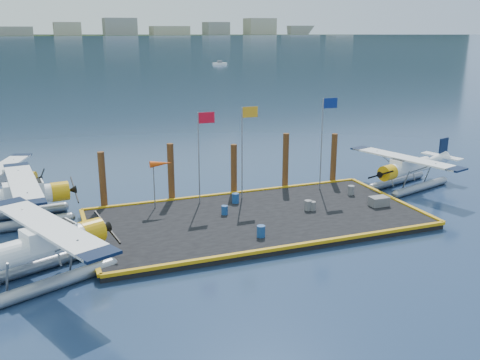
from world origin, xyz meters
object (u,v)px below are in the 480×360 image
(drum_3, at_px, (261,231))
(piling_3, at_px, (286,163))
(drum_0, at_px, (225,210))
(drum_1, at_px, (313,206))
(piling_0, at_px, (103,182))
(flagpole_yellow, at_px, (245,138))
(crate, at_px, (379,201))
(windsock, at_px, (161,165))
(piling_1, at_px, (171,174))
(flagpole_red, at_px, (202,143))
(piling_4, at_px, (334,160))
(drum_5, at_px, (235,198))
(piling_2, at_px, (234,171))
(drum_2, at_px, (308,205))
(seaplane_b, at_px, (17,200))
(seaplane_d, at_px, (407,170))
(flagpole_blue, at_px, (325,130))
(seaplane_a, at_px, (42,250))
(drum_4, at_px, (351,190))

(drum_3, height_order, piling_3, piling_3)
(drum_0, xyz_separation_m, drum_1, (5.50, -1.21, 0.00))
(piling_0, bearing_deg, flagpole_yellow, -9.86)
(drum_0, xyz_separation_m, crate, (9.97, -1.95, 0.02))
(windsock, xyz_separation_m, piling_1, (1.03, 1.60, -1.13))
(flagpole_red, xyz_separation_m, piling_4, (10.79, 1.60, -2.40))
(drum_5, bearing_deg, piling_2, 72.13)
(drum_2, relative_size, piling_4, 0.16)
(flagpole_red, bearing_deg, seaplane_b, 174.14)
(piling_4, bearing_deg, seaplane_d, -28.97)
(drum_0, height_order, crate, crate)
(piling_4, bearing_deg, piling_3, 180.00)
(flagpole_blue, bearing_deg, flagpole_red, 180.00)
(seaplane_b, relative_size, windsock, 3.21)
(drum_1, xyz_separation_m, flagpole_blue, (2.92, 3.98, 4.00))
(drum_1, relative_size, flagpole_red, 0.09)
(piling_0, bearing_deg, flagpole_red, -14.46)
(seaplane_a, distance_m, drum_5, 13.86)
(drum_3, xyz_separation_m, piling_4, (9.56, 8.59, 1.27))
(seaplane_a, height_order, piling_3, piling_3)
(drum_1, relative_size, drum_4, 0.88)
(drum_0, height_order, piling_4, piling_4)
(flagpole_blue, bearing_deg, windsock, 180.00)
(drum_4, xyz_separation_m, piling_4, (0.66, 3.61, 1.28))
(seaplane_d, xyz_separation_m, crate, (-4.98, -3.70, -0.72))
(drum_2, relative_size, drum_3, 0.98)
(piling_3, bearing_deg, seaplane_b, -178.63)
(drum_1, xyz_separation_m, flagpole_yellow, (-3.08, 3.98, 3.83))
(seaplane_a, xyz_separation_m, flagpole_yellow, (13.13, 7.53, 2.92))
(flagpole_blue, height_order, piling_3, flagpole_blue)
(piling_4, bearing_deg, piling_0, 180.00)
(drum_4, relative_size, piling_0, 0.16)
(seaplane_a, bearing_deg, piling_3, 94.87)
(piling_2, bearing_deg, seaplane_b, -178.24)
(drum_0, bearing_deg, piling_2, 63.05)
(windsock, bearing_deg, seaplane_a, -134.50)
(drum_4, bearing_deg, piling_3, 132.74)
(drum_0, height_order, drum_2, drum_2)
(drum_2, bearing_deg, flagpole_yellow, 125.99)
(seaplane_d, xyz_separation_m, windsock, (-18.25, 1.01, 1.81))
(drum_4, height_order, windsock, windsock)
(seaplane_a, xyz_separation_m, piling_3, (16.92, 9.13, 0.56))
(drum_0, height_order, drum_1, drum_1)
(drum_1, distance_m, piling_3, 5.81)
(crate, distance_m, windsock, 14.31)
(drum_3, distance_m, crate, 9.58)
(drum_5, height_order, windsock, windsock)
(piling_3, height_order, piling_4, piling_3)
(seaplane_d, relative_size, piling_1, 2.18)
(drum_4, bearing_deg, drum_0, -175.49)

